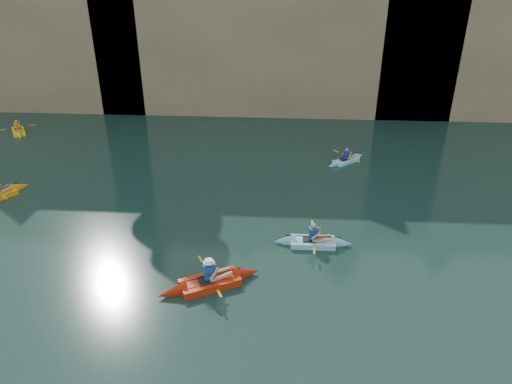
{
  "coord_description": "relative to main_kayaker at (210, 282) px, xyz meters",
  "views": [
    {
      "loc": [
        2.82,
        -11.59,
        11.84
      ],
      "look_at": [
        1.81,
        4.86,
        3.0
      ],
      "focal_mm": 35.0,
      "sensor_mm": 36.0,
      "label": 1
    }
  ],
  "objects": [
    {
      "name": "cliff",
      "position": [
        -0.22,
        27.04,
        5.81
      ],
      "size": [
        70.0,
        16.0,
        12.0
      ],
      "primitive_type": "cube",
      "color": "tan",
      "rests_on": "ground"
    },
    {
      "name": "kayaker_yellow",
      "position": [
        -14.51,
        14.59,
        -0.06
      ],
      "size": [
        1.99,
        2.64,
        1.1
      ],
      "rotation": [
        0.0,
        0.0,
        -1.02
      ],
      "color": "yellow",
      "rests_on": "ground"
    },
    {
      "name": "kayaker_ltblue_near",
      "position": [
        3.91,
        2.94,
        -0.03
      ],
      "size": [
        3.27,
        2.53,
        1.29
      ],
      "rotation": [
        0.0,
        0.0,
        -0.0
      ],
      "color": "#92D6F4",
      "rests_on": "ground"
    },
    {
      "name": "sea_cave_center",
      "position": [
        -4.22,
        18.99,
        1.41
      ],
      "size": [
        3.5,
        1.0,
        3.2
      ],
      "primitive_type": "cube",
      "color": "black",
      "rests_on": "ground"
    },
    {
      "name": "kayaker_ltblue_mid",
      "position": [
        6.12,
        11.39,
        -0.07
      ],
      "size": [
        2.51,
        2.23,
        1.04
      ],
      "rotation": [
        0.0,
        0.0,
        0.69
      ],
      "color": "#94DFF7",
      "rests_on": "ground"
    },
    {
      "name": "cliff_slab_center",
      "position": [
        1.78,
        19.64,
        5.51
      ],
      "size": [
        24.0,
        2.4,
        11.4
      ],
      "primitive_type": "cube",
      "color": "#9D7F5F",
      "rests_on": "ground"
    },
    {
      "name": "sea_cave_east",
      "position": [
        9.78,
        18.99,
        2.06
      ],
      "size": [
        5.0,
        1.0,
        4.5
      ],
      "primitive_type": "cube",
      "color": "black",
      "rests_on": "ground"
    },
    {
      "name": "main_kayaker",
      "position": [
        0.0,
        0.0,
        0.0
      ],
      "size": [
        3.91,
        2.55,
        1.46
      ],
      "rotation": [
        0.0,
        0.0,
        0.46
      ],
      "color": "red",
      "rests_on": "ground"
    },
    {
      "name": "ground",
      "position": [
        -0.22,
        -2.96,
        -0.19
      ],
      "size": [
        160.0,
        160.0,
        0.0
      ],
      "primitive_type": "plane",
      "color": "black",
      "rests_on": "ground"
    }
  ]
}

